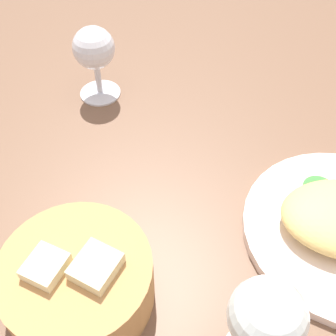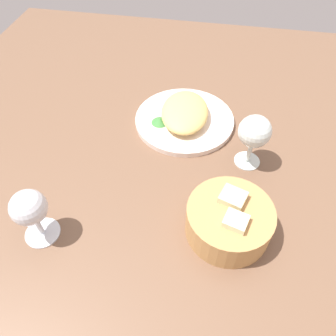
{
  "view_description": "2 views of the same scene",
  "coord_description": "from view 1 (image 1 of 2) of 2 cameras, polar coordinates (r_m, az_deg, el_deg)",
  "views": [
    {
      "loc": [
        4.5,
        33.49,
        45.96
      ],
      "look_at": [
        10.13,
        -2.93,
        3.88
      ],
      "focal_mm": 45.57,
      "sensor_mm": 36.0,
      "label": 1
    },
    {
      "loc": [
        51.87,
        8.73,
        56.68
      ],
      "look_at": [
        8.23,
        0.77,
        5.54
      ],
      "focal_mm": 34.99,
      "sensor_mm": 36.0,
      "label": 2
    }
  ],
  "objects": [
    {
      "name": "wine_glass_far",
      "position": [
        0.41,
        12.99,
        -19.12
      ],
      "size": [
        7.15,
        7.15,
        13.08
      ],
      "color": "silver",
      "rests_on": "ground_plane"
    },
    {
      "name": "ground_plane",
      "position": [
        0.58,
        9.58,
        -6.51
      ],
      "size": [
        140.0,
        140.0,
        2.0
      ],
      "primitive_type": "cube",
      "color": "brown"
    },
    {
      "name": "bread_basket",
      "position": [
        0.48,
        -11.92,
        -14.51
      ],
      "size": [
        16.35,
        16.35,
        8.2
      ],
      "color": "tan",
      "rests_on": "ground_plane"
    },
    {
      "name": "lettuce_garnish",
      "position": [
        0.6,
        19.69,
        -2.22
      ],
      "size": [
        4.34,
        4.34,
        1.01
      ],
      "primitive_type": "cone",
      "color": "#3D803B",
      "rests_on": "plate"
    },
    {
      "name": "wine_glass_near",
      "position": [
        0.69,
        -9.82,
        14.98
      ],
      "size": [
        6.76,
        6.76,
        12.21
      ],
      "color": "silver",
      "rests_on": "ground_plane"
    }
  ]
}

